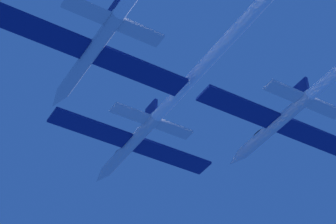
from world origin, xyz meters
The scene contains 1 object.
jet_lead centered at (-0.56, -13.12, 0.42)m, with size 20.69×53.95×3.43m.
Camera 1 is at (-29.42, -56.80, -47.19)m, focal length 71.51 mm.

